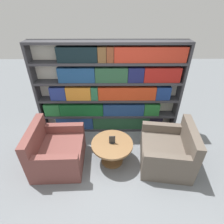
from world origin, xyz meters
name	(u,v)px	position (x,y,z in m)	size (l,w,h in m)	color
ground_plane	(108,171)	(0.00, 0.00, 0.00)	(14.00, 14.00, 0.00)	slate
bookshelf	(110,91)	(0.04, 1.29, 0.99)	(3.09, 0.30, 2.02)	silver
armchair_left	(57,152)	(-0.96, 0.20, 0.29)	(0.91, 0.98, 0.84)	brown
armchair_right	(168,152)	(1.10, 0.20, 0.29)	(0.99, 1.06, 0.84)	brown
coffee_table	(112,148)	(0.07, 0.25, 0.33)	(0.76, 0.76, 0.46)	brown
table_sign	(112,140)	(0.07, 0.25, 0.53)	(0.11, 0.06, 0.16)	black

